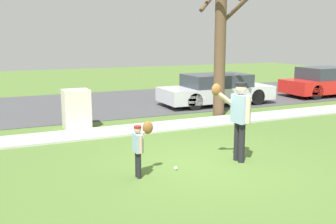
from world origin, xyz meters
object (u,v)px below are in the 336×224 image
person_child (141,142)px  parked_hatchback_red (324,82)px  person_adult (238,113)px  street_tree_near (221,32)px  baseball (176,168)px  utility_cabinet (76,109)px  parked_sedan_silver (216,90)px

person_child → parked_hatchback_red: (11.60, 6.65, -0.04)m
person_adult → person_child: 2.31m
person_child → street_tree_near: 6.90m
baseball → utility_cabinet: size_ratio=0.06×
baseball → parked_hatchback_red: parked_hatchback_red is taller
person_adult → street_tree_near: bearing=-118.5°
person_adult → person_child: person_adult is taller
person_child → utility_cabinet: bearing=92.2°
person_adult → baseball: 1.82m
utility_cabinet → parked_sedan_silver: bearing=17.8°
person_adult → parked_sedan_silver: person_adult is taller
utility_cabinet → person_child: bearing=-86.3°
person_child → baseball: bearing=3.2°
person_adult → parked_sedan_silver: (3.45, 6.60, -0.47)m
parked_hatchback_red → baseball: bearing=31.4°
person_adult → parked_sedan_silver: bearing=-119.1°
parked_sedan_silver → parked_hatchback_red: (5.86, 0.02, 0.04)m
baseball → parked_sedan_silver: size_ratio=0.02×
street_tree_near → parked_hatchback_red: 7.58m
baseball → parked_hatchback_red: bearing=31.4°
street_tree_near → parked_sedan_silver: size_ratio=1.17×
person_child → parked_sedan_silver: bearing=47.7°
street_tree_near → parked_hatchback_red: (6.97, 2.01, -2.21)m
parked_sedan_silver → person_adult: bearing=62.4°
parked_sedan_silver → baseball: bearing=53.1°
baseball → utility_cabinet: (-1.09, 4.63, 0.55)m
person_child → utility_cabinet: 4.71m
person_adult → utility_cabinet: size_ratio=1.48×
baseball → parked_sedan_silver: 8.24m
person_adult → utility_cabinet: (-2.58, 4.66, -0.50)m
person_child → parked_hatchback_red: parked_hatchback_red is taller
baseball → utility_cabinet: utility_cabinet is taller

